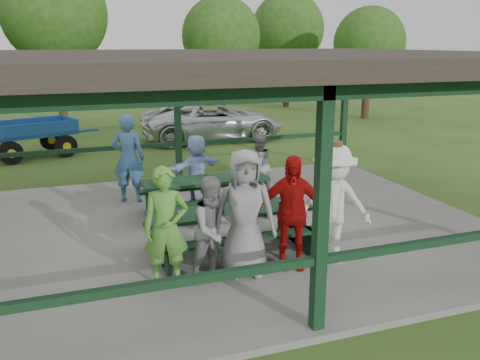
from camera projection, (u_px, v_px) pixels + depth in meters
name	position (u px, v px, depth m)	size (l,w,h in m)	color
ground	(224.00, 231.00, 9.77)	(90.00, 90.00, 0.00)	#33561B
concrete_slab	(224.00, 228.00, 9.76)	(10.00, 8.00, 0.10)	slate
pavilion_structure	(222.00, 62.00, 8.94)	(10.60, 8.60, 3.24)	black
picnic_table_near	(231.00, 224.00, 8.45)	(2.73, 1.39, 0.75)	black
picnic_table_far	(206.00, 192.00, 10.31)	(2.54, 1.39, 0.75)	black
table_setting	(232.00, 206.00, 8.40)	(2.30, 0.45, 0.10)	white
contestant_green	(166.00, 228.00, 7.15)	(0.64, 0.42, 1.76)	#529833
contestant_grey_left	(214.00, 229.00, 7.36)	(0.77, 0.60, 1.58)	gray
contestant_grey_mid	(244.00, 213.00, 7.52)	(0.94, 0.61, 1.92)	gray
contestant_red	(291.00, 212.00, 7.76)	(1.05, 0.44, 1.79)	#A60D0B
contestant_white_fedora	(333.00, 205.00, 7.92)	(1.34, 0.93, 1.96)	silver
spectator_lblue	(196.00, 169.00, 10.97)	(1.41, 0.45, 1.52)	#95B6E7
spectator_blue	(128.00, 158.00, 11.01)	(0.71, 0.47, 1.95)	#396595
spectator_grey	(258.00, 165.00, 11.48)	(0.70, 0.54, 1.44)	gray
pickup_truck	(213.00, 121.00, 18.66)	(2.40, 5.20, 1.45)	silver
farm_trailer	(31.00, 138.00, 15.93)	(3.54, 2.24, 1.24)	#1A4A92
tree_left	(54.00, 14.00, 21.33)	(4.40, 4.40, 6.87)	#352415
tree_mid	(221.00, 36.00, 22.98)	(3.56, 3.56, 5.56)	#352415
tree_right	(369.00, 43.00, 23.37)	(3.28, 3.28, 5.13)	#352415
tree_far_right	(288.00, 30.00, 27.58)	(3.95, 3.95, 6.16)	#352415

